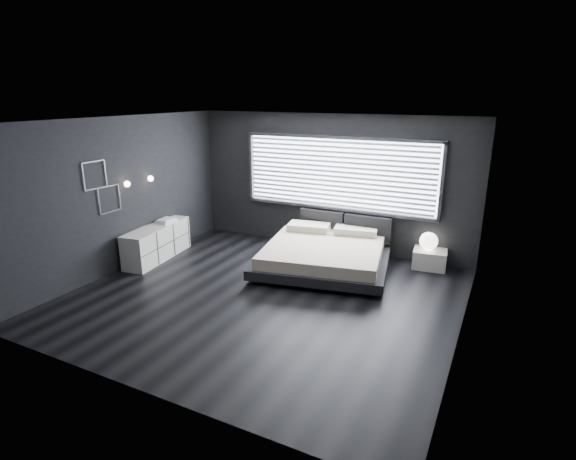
% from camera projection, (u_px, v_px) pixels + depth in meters
% --- Properties ---
extents(room, '(6.04, 6.00, 2.80)m').
position_uv_depth(room, '(263.00, 214.00, 6.94)').
color(room, black).
rests_on(room, ground).
extents(window, '(4.14, 0.09, 1.52)m').
position_uv_depth(window, '(338.00, 174.00, 9.10)').
color(window, white).
rests_on(window, ground).
extents(headboard, '(1.96, 0.16, 0.52)m').
position_uv_depth(headboard, '(344.00, 225.00, 9.27)').
color(headboard, black).
rests_on(headboard, ground).
extents(sconce_near, '(0.18, 0.11, 0.11)m').
position_uv_depth(sconce_near, '(127.00, 184.00, 8.17)').
color(sconce_near, silver).
rests_on(sconce_near, ground).
extents(sconce_far, '(0.18, 0.11, 0.11)m').
position_uv_depth(sconce_far, '(150.00, 179.00, 8.68)').
color(sconce_far, silver).
rests_on(sconce_far, ground).
extents(wall_art_upper, '(0.01, 0.48, 0.48)m').
position_uv_depth(wall_art_upper, '(95.00, 175.00, 7.62)').
color(wall_art_upper, '#47474C').
rests_on(wall_art_upper, ground).
extents(wall_art_lower, '(0.01, 0.48, 0.48)m').
position_uv_depth(wall_art_lower, '(110.00, 199.00, 7.97)').
color(wall_art_lower, '#47474C').
rests_on(wall_art_lower, ground).
extents(bed, '(2.75, 2.67, 0.61)m').
position_uv_depth(bed, '(324.00, 254.00, 8.46)').
color(bed, black).
rests_on(bed, ground).
extents(nightstand, '(0.66, 0.57, 0.35)m').
position_uv_depth(nightstand, '(430.00, 259.00, 8.50)').
color(nightstand, silver).
rests_on(nightstand, ground).
extents(orb_lamp, '(0.34, 0.34, 0.34)m').
position_uv_depth(orb_lamp, '(429.00, 241.00, 8.43)').
color(orb_lamp, white).
rests_on(orb_lamp, nightstand).
extents(dresser, '(0.69, 1.73, 0.67)m').
position_uv_depth(dresser, '(157.00, 242.00, 8.94)').
color(dresser, silver).
rests_on(dresser, ground).
extents(book_stack, '(0.30, 0.38, 0.08)m').
position_uv_depth(book_stack, '(166.00, 220.00, 9.10)').
color(book_stack, silver).
rests_on(book_stack, dresser).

